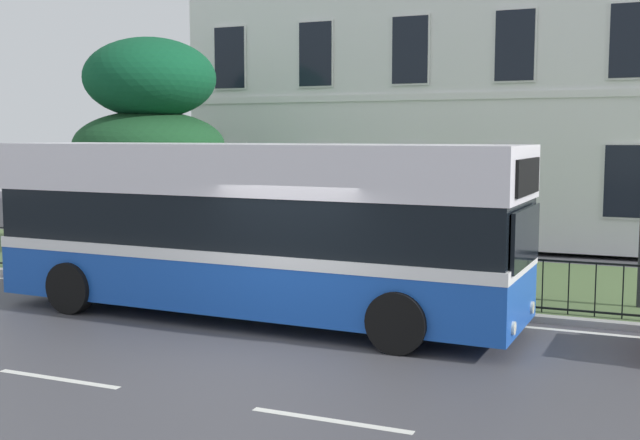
{
  "coord_description": "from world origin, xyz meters",
  "views": [
    {
      "loc": [
        5.31,
        -9.94,
        3.3
      ],
      "look_at": [
        -1.01,
        5.02,
        1.54
      ],
      "focal_mm": 44.0,
      "sensor_mm": 36.0,
      "label": 1
    }
  ],
  "objects": [
    {
      "name": "ground_plane",
      "position": [
        0.0,
        1.19,
        -0.01
      ],
      "size": [
        60.0,
        56.0,
        0.18
      ],
      "color": "#444449"
    },
    {
      "name": "georgian_townhouse",
      "position": [
        -1.14,
        16.89,
        7.26
      ],
      "size": [
        14.92,
        10.12,
        14.19
      ],
      "color": "white",
      "rests_on": "ground_plane"
    },
    {
      "name": "iron_verge_railing",
      "position": [
        -1.14,
        4.4,
        0.62
      ],
      "size": [
        18.52,
        0.04,
        0.97
      ],
      "color": "black",
      "rests_on": "ground_plane"
    },
    {
      "name": "evergreen_tree",
      "position": [
        -7.18,
        8.01,
        2.63
      ],
      "size": [
        4.59,
        4.59,
        5.85
      ],
      "color": "#423328",
      "rests_on": "ground_plane"
    },
    {
      "name": "single_decker_bus",
      "position": [
        -1.28,
        2.48,
        1.66
      ],
      "size": [
        9.84,
        2.86,
        3.15
      ],
      "rotation": [
        0.0,
        0.0,
        -0.04
      ],
      "color": "blue",
      "rests_on": "ground_plane"
    },
    {
      "name": "litter_bin",
      "position": [
        2.79,
        5.34,
        0.72
      ],
      "size": [
        0.57,
        0.57,
        1.2
      ],
      "color": "black",
      "rests_on": "ground_plane"
    }
  ]
}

